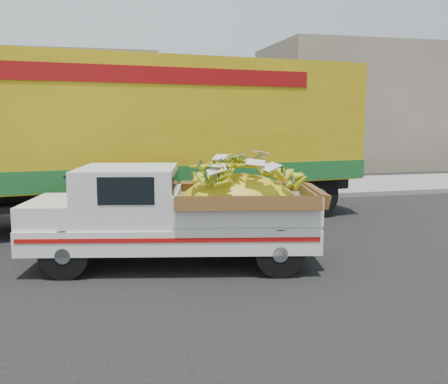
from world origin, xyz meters
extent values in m
plane|color=black|center=(0.00, 0.00, 0.00)|extent=(100.00, 100.00, 0.00)
cube|color=gray|center=(0.00, 5.49, 0.07)|extent=(60.00, 0.25, 0.15)
cube|color=gray|center=(0.00, 7.59, 0.07)|extent=(60.00, 4.00, 0.14)
cube|color=gray|center=(14.00, 14.49, 3.00)|extent=(14.00, 6.00, 6.00)
cylinder|color=black|center=(-1.85, -0.92, 0.38)|extent=(0.79, 0.38, 0.76)
cylinder|color=black|center=(-1.54, 0.52, 0.38)|extent=(0.79, 0.38, 0.76)
cylinder|color=black|center=(1.39, -1.63, 0.38)|extent=(0.79, 0.38, 0.76)
cylinder|color=black|center=(1.70, -0.19, 0.38)|extent=(0.79, 0.38, 0.76)
cube|color=silver|center=(-0.12, -0.55, 0.56)|extent=(4.98, 2.68, 0.39)
cube|color=#A50F0C|center=(-0.31, -1.39, 0.62)|extent=(4.53, 1.00, 0.07)
cube|color=silver|center=(-2.39, -0.05, 0.45)|extent=(0.46, 1.66, 0.14)
cube|color=silver|center=(-2.01, -0.13, 0.94)|extent=(1.18, 1.75, 0.36)
cube|color=silver|center=(-0.83, -0.39, 1.21)|extent=(1.87, 1.94, 0.90)
cube|color=black|center=(-0.91, -1.22, 1.38)|extent=(0.84, 0.19, 0.42)
cube|color=silver|center=(1.06, -0.80, 1.01)|extent=(2.62, 2.16, 0.51)
ellipsoid|color=gold|center=(0.96, -0.78, 0.90)|extent=(2.34, 1.78, 1.29)
cylinder|color=black|center=(3.94, 2.63, 0.55)|extent=(1.13, 0.45, 1.10)
cylinder|color=black|center=(3.69, 4.62, 0.55)|extent=(1.13, 0.45, 1.10)
cylinder|color=black|center=(2.75, 2.48, 0.55)|extent=(1.13, 0.45, 1.10)
cylinder|color=black|center=(2.50, 4.47, 0.55)|extent=(1.13, 0.45, 1.10)
cube|color=black|center=(-0.85, 3.04, 0.78)|extent=(12.03, 2.48, 0.36)
cube|color=gold|center=(-0.85, 3.04, 2.38)|extent=(11.98, 3.94, 2.84)
cube|color=#1B5F26|center=(-0.85, 3.04, 1.21)|extent=(12.04, 3.96, 0.45)
cube|color=maroon|center=(-0.69, 1.79, 3.35)|extent=(8.34, 1.06, 0.35)
camera|label=1|loc=(-1.27, -8.73, 2.45)|focal=40.00mm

